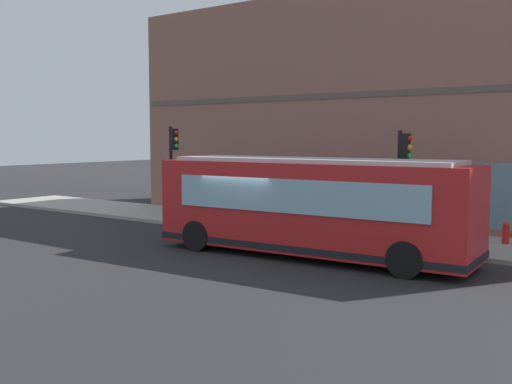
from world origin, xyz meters
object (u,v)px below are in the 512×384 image
(pedestrian_walking_along_curb, at_px, (170,194))
(pedestrian_by_light_pole, at_px, (219,199))
(traffic_light_down_block, at_px, (173,155))
(pedestrian_near_hydrant, at_px, (438,219))
(city_bus_nearside, at_px, (311,207))
(fire_hydrant, at_px, (506,233))
(traffic_light_near_corner, at_px, (403,165))

(pedestrian_walking_along_curb, height_order, pedestrian_by_light_pole, pedestrian_by_light_pole)
(traffic_light_down_block, bearing_deg, pedestrian_near_hydrant, -87.37)
(city_bus_nearside, relative_size, pedestrian_by_light_pole, 5.61)
(fire_hydrant, distance_m, pedestrian_near_hydrant, 2.55)
(pedestrian_near_hydrant, bearing_deg, pedestrian_by_light_pole, 92.01)
(traffic_light_down_block, bearing_deg, pedestrian_walking_along_curb, 47.72)
(traffic_light_near_corner, bearing_deg, traffic_light_down_block, 90.34)
(city_bus_nearside, relative_size, traffic_light_down_block, 2.53)
(fire_hydrant, xyz_separation_m, pedestrian_walking_along_curb, (-1.00, 14.52, 0.57))
(traffic_light_down_block, bearing_deg, traffic_light_near_corner, -89.66)
(pedestrian_by_light_pole, bearing_deg, pedestrian_near_hydrant, -87.99)
(traffic_light_near_corner, bearing_deg, fire_hydrant, -50.34)
(city_bus_nearside, distance_m, traffic_light_near_corner, 3.57)
(city_bus_nearside, distance_m, pedestrian_walking_along_curb, 10.75)
(pedestrian_by_light_pole, bearing_deg, traffic_light_down_block, 94.99)
(pedestrian_by_light_pole, bearing_deg, pedestrian_walking_along_curb, 73.45)
(pedestrian_near_hydrant, bearing_deg, traffic_light_near_corner, 113.33)
(pedestrian_near_hydrant, height_order, pedestrian_by_light_pole, pedestrian_by_light_pole)
(traffic_light_down_block, height_order, pedestrian_near_hydrant, traffic_light_down_block)
(traffic_light_near_corner, relative_size, fire_hydrant, 5.12)
(city_bus_nearside, distance_m, pedestrian_by_light_pole, 6.76)
(traffic_light_near_corner, relative_size, pedestrian_walking_along_curb, 2.32)
(fire_hydrant, bearing_deg, traffic_light_down_block, 100.21)
(fire_hydrant, bearing_deg, pedestrian_by_light_pole, 101.35)
(traffic_light_down_block, height_order, pedestrian_walking_along_curb, traffic_light_down_block)
(traffic_light_near_corner, bearing_deg, city_bus_nearside, 146.74)
(traffic_light_near_corner, bearing_deg, pedestrian_near_hydrant, -66.67)
(fire_hydrant, relative_size, pedestrian_by_light_pole, 0.41)
(city_bus_nearside, bearing_deg, pedestrian_walking_along_curb, 67.64)
(traffic_light_near_corner, xyz_separation_m, pedestrian_near_hydrant, (0.46, -1.07, -1.75))
(traffic_light_down_block, height_order, fire_hydrant, traffic_light_down_block)
(traffic_light_near_corner, xyz_separation_m, fire_hydrant, (2.29, -2.76, -2.28))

